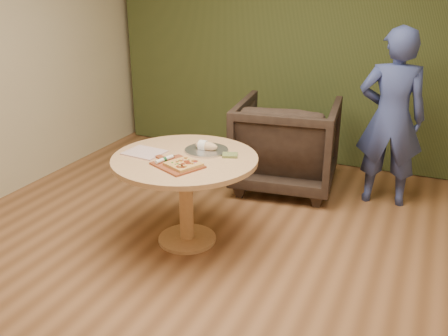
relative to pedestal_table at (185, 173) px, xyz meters
name	(u,v)px	position (x,y,z in m)	size (l,w,h in m)	color
room_shell	(197,95)	(0.40, -0.55, 0.79)	(5.04, 6.04, 2.84)	#945F3B
curtain	(314,40)	(0.40, 2.35, 0.79)	(4.80, 0.14, 2.78)	#303A1A
pedestal_table	(185,173)	(0.00, 0.00, 0.00)	(1.16, 1.16, 0.75)	tan
pizza_paddle	(177,165)	(0.03, -0.19, 0.15)	(0.47, 0.40, 0.01)	brown
flatbread_pizza	(184,164)	(0.10, -0.21, 0.17)	(0.29, 0.29, 0.04)	#DFAA57
cutlery_roll	(164,159)	(-0.08, -0.18, 0.17)	(0.08, 0.20, 0.03)	white
newspaper	(144,152)	(-0.34, -0.05, 0.15)	(0.30, 0.25, 0.01)	white
serving_tray	(206,150)	(0.10, 0.19, 0.15)	(0.36, 0.36, 0.02)	silver
bread_roll	(205,146)	(0.09, 0.19, 0.18)	(0.19, 0.09, 0.09)	#E5BD8C
green_packet	(230,155)	(0.32, 0.16, 0.15)	(0.12, 0.10, 0.02)	#505F2B
armchair	(287,140)	(0.41, 1.44, -0.10)	(0.99, 0.93, 1.02)	black
person_standing	(391,118)	(1.39, 1.47, 0.23)	(0.62, 0.40, 1.69)	#364383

